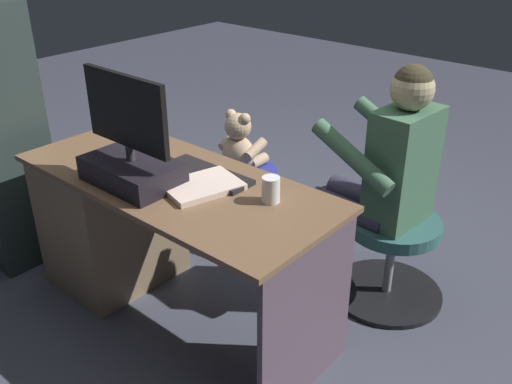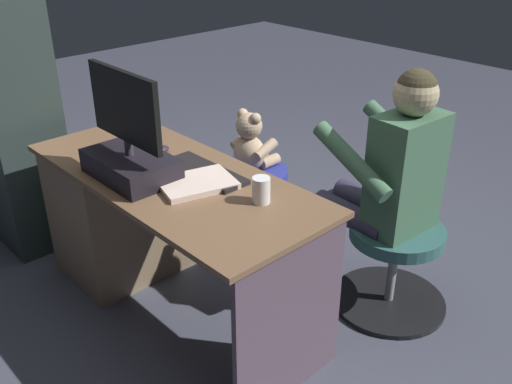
% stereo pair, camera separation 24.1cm
% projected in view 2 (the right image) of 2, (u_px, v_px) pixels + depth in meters
% --- Properties ---
extents(ground_plane, '(10.00, 10.00, 0.00)m').
position_uv_depth(ground_plane, '(242.00, 276.00, 2.98)').
color(ground_plane, '#454756').
extents(desk, '(1.48, 0.62, 0.72)m').
position_uv_depth(desk, '(130.00, 211.00, 2.82)').
color(desk, brown).
rests_on(desk, ground_plane).
extents(monitor, '(0.47, 0.26, 0.46)m').
position_uv_depth(monitor, '(129.00, 151.00, 2.34)').
color(monitor, black).
rests_on(monitor, desk).
extents(keyboard, '(0.42, 0.14, 0.02)m').
position_uv_depth(keyboard, '(206.00, 171.00, 2.42)').
color(keyboard, black).
rests_on(keyboard, desk).
extents(computer_mouse, '(0.06, 0.10, 0.04)m').
position_uv_depth(computer_mouse, '(160.00, 150.00, 2.61)').
color(computer_mouse, '#2C202C').
rests_on(computer_mouse, desk).
extents(cup, '(0.07, 0.07, 0.10)m').
position_uv_depth(cup, '(261.00, 190.00, 2.17)').
color(cup, white).
rests_on(cup, desk).
extents(tv_remote, '(0.10, 0.15, 0.02)m').
position_uv_depth(tv_remote, '(129.00, 146.00, 2.67)').
color(tv_remote, black).
rests_on(tv_remote, desk).
extents(notebook_binder, '(0.29, 0.35, 0.02)m').
position_uv_depth(notebook_binder, '(197.00, 183.00, 2.31)').
color(notebook_binder, beige).
rests_on(notebook_binder, desk).
extents(office_chair_teddy, '(0.50, 0.50, 0.43)m').
position_uv_depth(office_chair_teddy, '(249.00, 196.00, 3.22)').
color(office_chair_teddy, black).
rests_on(office_chair_teddy, ground_plane).
extents(teddy_bear, '(0.24, 0.25, 0.34)m').
position_uv_depth(teddy_bear, '(251.00, 144.00, 3.08)').
color(teddy_bear, tan).
rests_on(teddy_bear, office_chair_teddy).
extents(visitor_chair, '(0.55, 0.55, 0.43)m').
position_uv_depth(visitor_chair, '(393.00, 261.00, 2.67)').
color(visitor_chair, black).
rests_on(visitor_chair, ground_plane).
extents(person, '(0.57, 0.50, 1.16)m').
position_uv_depth(person, '(387.00, 174.00, 2.53)').
color(person, '#426A4D').
rests_on(person, ground_plane).
extents(equipment_rack, '(0.44, 0.36, 1.36)m').
position_uv_depth(equipment_rack, '(16.00, 128.00, 3.02)').
color(equipment_rack, '#283532').
rests_on(equipment_rack, ground_plane).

